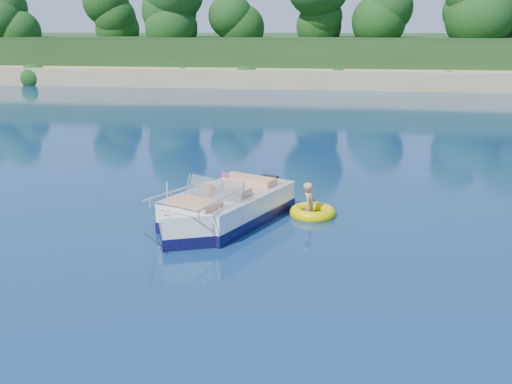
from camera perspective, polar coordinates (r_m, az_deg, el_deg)
ground at (r=13.45m, az=8.09°, el=-5.06°), size 160.00×160.00×0.00m
shoreline at (r=76.43m, az=8.88°, el=13.01°), size 170.00×59.00×6.00m
treeline at (r=53.58m, az=9.08°, el=16.67°), size 150.00×7.12×8.19m
motorboat at (r=14.50m, az=-3.46°, el=-1.90°), size 3.23×5.06×1.79m
tow_tube at (r=15.28m, az=5.68°, el=-2.04°), size 1.62×1.62×0.33m
boy at (r=15.31m, az=5.39°, el=-2.33°), size 0.45×0.76×1.41m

